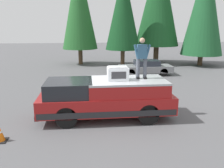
{
  "coord_description": "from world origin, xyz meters",
  "views": [
    {
      "loc": [
        -9.84,
        0.78,
        3.85
      ],
      "look_at": [
        0.47,
        -0.29,
        1.35
      ],
      "focal_mm": 39.46,
      "sensor_mm": 36.0,
      "label": 1
    }
  ],
  "objects": [
    {
      "name": "pickup_truck",
      "position": [
        -0.03,
        0.0,
        0.87
      ],
      "size": [
        2.01,
        5.54,
        1.65
      ],
      "color": "maroon",
      "rests_on": "ground"
    },
    {
      "name": "person_on_truck_bed",
      "position": [
        0.12,
        -1.49,
        2.55
      ],
      "size": [
        0.29,
        0.72,
        1.69
      ],
      "color": "#4C515B",
      "rests_on": "pickup_truck"
    },
    {
      "name": "ground_plane",
      "position": [
        0.0,
        0.0,
        0.0
      ],
      "size": [
        90.0,
        90.0,
        0.0
      ],
      "primitive_type": "plane",
      "color": "#565659"
    },
    {
      "name": "conifer_far_left",
      "position": [
        12.89,
        -10.18,
        5.59
      ],
      "size": [
        3.86,
        3.86,
        10.15
      ],
      "color": "#4C3826",
      "rests_on": "ground"
    },
    {
      "name": "conifer_center_left",
      "position": [
        13.17,
        -2.62,
        5.21
      ],
      "size": [
        3.21,
        3.21,
        8.86
      ],
      "color": "#4C3826",
      "rests_on": "ground"
    },
    {
      "name": "compressor_unit",
      "position": [
        -0.09,
        -0.47,
        1.93
      ],
      "size": [
        0.65,
        0.84,
        0.56
      ],
      "color": "silver",
      "rests_on": "pickup_truck"
    },
    {
      "name": "conifer_center_right",
      "position": [
        14.89,
        1.38,
        5.77
      ],
      "size": [
        3.43,
        3.43,
        10.03
      ],
      "color": "#4C3826",
      "rests_on": "ground"
    },
    {
      "name": "parked_car_grey",
      "position": [
        8.85,
        -3.82,
        0.58
      ],
      "size": [
        1.64,
        4.1,
        1.16
      ],
      "color": "gray",
      "rests_on": "ground"
    }
  ]
}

